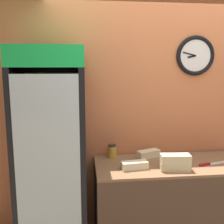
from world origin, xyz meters
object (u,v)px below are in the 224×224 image
Objects in this scene: sandwich_stack_bottom at (175,166)px; sandwich_stack_middle at (175,159)px; sandwich_flat_left at (135,165)px; chefs_knife at (209,164)px; sandwich_flat_right at (148,154)px; condiment_jar at (112,151)px; beverage_cooler at (52,145)px.

sandwich_stack_middle is (0.00, 0.00, 0.08)m from sandwich_stack_bottom.
chefs_knife is at bearing 2.21° from sandwich_flat_left.
condiment_jar is (-0.39, 0.03, 0.03)m from sandwich_flat_right.
sandwich_stack_bottom is 0.08m from sandwich_stack_middle.
condiment_jar is at bearing 142.59° from sandwich_stack_bottom.
sandwich_stack_bottom is 2.03× the size of condiment_jar.
sandwich_stack_bottom is at bearing 0.00° from sandwich_stack_middle.
beverage_cooler reaches higher than condiment_jar.
sandwich_stack_bottom is 0.69m from condiment_jar.
sandwich_stack_bottom reaches higher than chefs_knife.
sandwich_stack_bottom is 1.11× the size of sandwich_flat_left.
sandwich_flat_left is at bearing -11.50° from beverage_cooler.
chefs_knife is (0.55, -0.28, -0.03)m from sandwich_flat_right.
sandwich_flat_right is at bearing 55.49° from sandwich_flat_left.
sandwich_flat_left is at bearing 168.71° from sandwich_stack_middle.
condiment_jar reaches higher than sandwich_flat_right.
condiment_jar is (-0.55, 0.42, 0.03)m from sandwich_stack_bottom.
sandwich_flat_right is (-0.16, 0.39, -0.08)m from sandwich_stack_middle.
condiment_jar is at bearing 175.48° from sandwich_flat_right.
sandwich_flat_left is at bearing 168.71° from sandwich_stack_bottom.
sandwich_flat_left is (-0.37, 0.07, -0.08)m from sandwich_stack_middle.
sandwich_flat_right is at bearing 112.04° from sandwich_stack_bottom.
chefs_knife is (0.77, 0.03, -0.03)m from sandwich_flat_left.
sandwich_flat_left is 0.97× the size of sandwich_flat_right.
chefs_knife is (1.55, -0.13, -0.20)m from beverage_cooler.
sandwich_flat_right is at bearing 112.04° from sandwich_stack_middle.
chefs_knife is at bearing -18.54° from condiment_jar.
sandwich_flat_right is (-0.16, 0.39, -0.00)m from sandwich_stack_bottom.
sandwich_stack_middle is 2.00× the size of condiment_jar.
sandwich_flat_right is (0.22, 0.31, 0.00)m from sandwich_flat_left.
beverage_cooler is 14.16× the size of condiment_jar.
sandwich_stack_middle is 1.09× the size of sandwich_flat_left.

